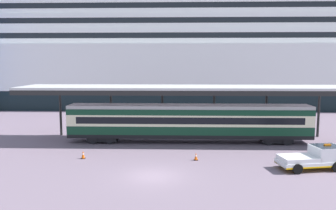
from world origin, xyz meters
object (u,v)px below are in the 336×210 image
Objects in this scene: service_truck at (316,157)px; traffic_cone_near at (196,156)px; cruise_ship at (190,40)px; train_carriage at (189,121)px; traffic_cone_mid at (83,155)px.

service_truck reaches higher than traffic_cone_near.
cruise_ship is 23.23× the size of service_truck.
train_carriage is at bearing 93.55° from traffic_cone_near.
cruise_ship is 4.90× the size of train_carriage.
service_truck is at bearing -79.07° from cruise_ship.
service_truck is 19.93m from traffic_cone_mid.
traffic_cone_near is (-9.63, 2.11, -0.65)m from service_truck.
service_truck is (8.73, -45.22, -12.67)m from cruise_ship.
cruise_ship is 170.62× the size of traffic_cone_mid.
cruise_ship reaches higher than train_carriage.
traffic_cone_near is (0.42, -6.78, -1.98)m from train_carriage.
traffic_cone_mid is (-19.79, 2.30, -0.62)m from service_truck.
service_truck is at bearing -6.63° from traffic_cone_mid.
service_truck is (10.05, -8.88, -1.33)m from train_carriage.
traffic_cone_mid is at bearing -104.45° from cruise_ship.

